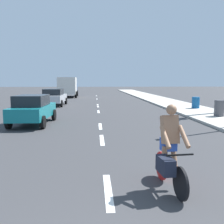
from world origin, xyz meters
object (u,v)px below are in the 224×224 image
Objects in this scene: delivery_truck at (68,87)px; cyclist at (169,152)px; trash_bin_near at (219,108)px; trash_bin_far at (196,103)px; parked_car_silver at (54,97)px; parked_car_teal at (33,109)px.

cyclist is at bearing -81.84° from delivery_truck.
trash_bin_near is 1.11× the size of trash_bin_far.
cyclist reaches higher than parked_car_silver.
trash_bin_far is (11.32, 6.02, -0.25)m from parked_car_teal.
cyclist is 0.42× the size of parked_car_silver.
delivery_truck reaches higher than trash_bin_far.
cyclist is at bearing -72.66° from parked_car_silver.
parked_car_silver is 0.69× the size of delivery_truck.
parked_car_teal is 0.63× the size of delivery_truck.
parked_car_silver is 14.55m from trash_bin_near.
delivery_truck reaches higher than cyclist.
delivery_truck is (-0.55, 22.93, 0.67)m from parked_car_teal.
parked_car_teal and parked_car_silver have the same top height.
cyclist is at bearing -114.12° from trash_bin_far.
parked_car_silver is 4.86× the size of trash_bin_far.
cyclist is 31.87m from delivery_truck.
parked_car_silver is 12.59m from delivery_truck.
parked_car_silver is at bearing -79.52° from cyclist.
cyclist reaches higher than trash_bin_near.
trash_bin_near is (10.94, 1.42, -0.20)m from parked_car_teal.
parked_car_teal is at bearing -152.00° from trash_bin_far.
trash_bin_far is at bearing 85.22° from trash_bin_near.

